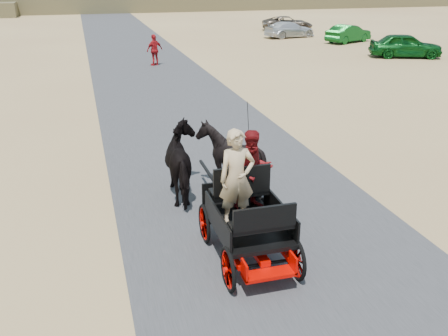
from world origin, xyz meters
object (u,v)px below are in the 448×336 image
object	(u,v)px
horse_left	(185,163)
car_d	(287,23)
carriage	(247,240)
car_a	(406,45)
car_c	(290,30)
horse_right	(230,158)
car_b	(348,34)
pedestrian	(155,50)

from	to	relation	value
horse_left	car_d	bearing A→B (deg)	-116.38
carriage	car_a	size ratio (longest dim) A/B	0.56
car_a	car_c	bearing A→B (deg)	36.50
horse_left	horse_right	size ratio (longest dim) A/B	1.18
car_d	car_c	bearing A→B (deg)	172.43
carriage	car_a	world-z (taller)	car_a
car_d	horse_left	bearing A→B (deg)	166.59
car_a	car_b	xyz separation A→B (m)	(-0.01, 7.08, -0.09)
horse_right	car_a	distance (m)	22.88
carriage	car_b	distance (m)	31.17
horse_right	car_b	distance (m)	28.36
pedestrian	car_a	xyz separation A→B (m)	(15.27, -1.40, -0.13)
horse_left	car_c	distance (m)	30.72
car_a	car_b	world-z (taller)	car_a
carriage	car_b	xyz separation A→B (m)	(16.61, 26.38, 0.28)
car_b	pedestrian	bearing A→B (deg)	86.10
horse_right	car_d	size ratio (longest dim) A/B	0.38
horse_left	pedestrian	world-z (taller)	pedestrian
horse_right	car_a	size ratio (longest dim) A/B	0.40
pedestrian	horse_right	bearing A→B (deg)	62.12
horse_left	car_b	distance (m)	29.00
horse_left	car_d	distance (m)	35.55
horse_left	horse_right	distance (m)	1.10
horse_right	car_b	size ratio (longest dim) A/B	0.44
horse_left	car_b	size ratio (longest dim) A/B	0.51
horse_left	car_b	bearing A→B (deg)	-126.27
car_a	car_d	world-z (taller)	car_a
horse_left	pedestrian	size ratio (longest dim) A/B	1.16
carriage	car_a	bearing A→B (deg)	49.28
carriage	car_c	bearing A→B (deg)	65.92
carriage	car_d	bearing A→B (deg)	66.37
horse_right	car_c	bearing A→B (deg)	-115.45
car_a	car_c	distance (m)	11.42
car_a	car_d	bearing A→B (deg)	25.91
car_a	horse_left	bearing A→B (deg)	154.40
horse_right	pedestrian	distance (m)	17.72
car_b	car_a	bearing A→B (deg)	155.75
carriage	horse_left	bearing A→B (deg)	100.39
carriage	horse_right	distance (m)	3.09
pedestrian	car_b	distance (m)	16.29
pedestrian	car_a	distance (m)	15.34
horse_left	horse_right	xyz separation A→B (m)	(1.10, 0.00, 0.00)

